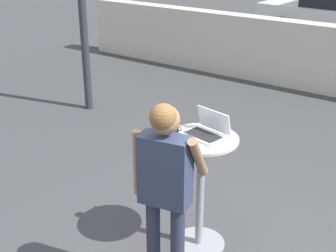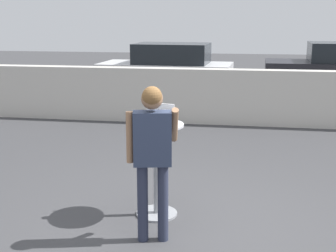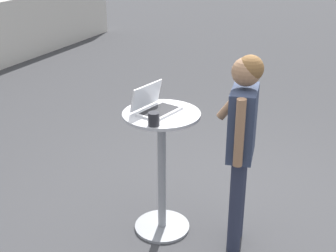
{
  "view_description": "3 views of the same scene",
  "coord_description": "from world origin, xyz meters",
  "px_view_note": "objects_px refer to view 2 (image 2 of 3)",
  "views": [
    {
      "loc": [
        1.4,
        -2.7,
        2.74
      ],
      "look_at": [
        -0.61,
        0.11,
        1.24
      ],
      "focal_mm": 50.0,
      "sensor_mm": 36.0,
      "label": 1
    },
    {
      "loc": [
        0.52,
        -4.67,
        2.27
      ],
      "look_at": [
        -0.29,
        0.28,
        1.09
      ],
      "focal_mm": 50.0,
      "sensor_mm": 36.0,
      "label": 2
    },
    {
      "loc": [
        -3.51,
        -1.17,
        2.48
      ],
      "look_at": [
        -0.46,
        0.29,
        1.0
      ],
      "focal_mm": 50.0,
      "sensor_mm": 36.0,
      "label": 3
    }
  ],
  "objects_px": {
    "cafe_table": "(156,162)",
    "standing_person": "(152,146)",
    "laptop": "(158,119)",
    "parked_car_near_street": "(168,68)",
    "coffee_mug": "(134,120)"
  },
  "relations": [
    {
      "from": "cafe_table",
      "to": "standing_person",
      "type": "distance_m",
      "value": 0.74
    },
    {
      "from": "standing_person",
      "to": "parked_car_near_street",
      "type": "height_order",
      "value": "standing_person"
    },
    {
      "from": "parked_car_near_street",
      "to": "coffee_mug",
      "type": "bearing_deg",
      "value": -83.06
    },
    {
      "from": "parked_car_near_street",
      "to": "standing_person",
      "type": "bearing_deg",
      "value": -81.54
    },
    {
      "from": "cafe_table",
      "to": "standing_person",
      "type": "xyz_separation_m",
      "value": [
        0.08,
        -0.64,
        0.37
      ]
    },
    {
      "from": "cafe_table",
      "to": "parked_car_near_street",
      "type": "height_order",
      "value": "parked_car_near_street"
    },
    {
      "from": "coffee_mug",
      "to": "parked_car_near_street",
      "type": "relative_size",
      "value": 0.03
    },
    {
      "from": "cafe_table",
      "to": "laptop",
      "type": "distance_m",
      "value": 0.5
    },
    {
      "from": "cafe_table",
      "to": "coffee_mug",
      "type": "relative_size",
      "value": 8.82
    },
    {
      "from": "laptop",
      "to": "standing_person",
      "type": "distance_m",
      "value": 0.72
    },
    {
      "from": "cafe_table",
      "to": "standing_person",
      "type": "height_order",
      "value": "standing_person"
    },
    {
      "from": "cafe_table",
      "to": "coffee_mug",
      "type": "height_order",
      "value": "coffee_mug"
    },
    {
      "from": "standing_person",
      "to": "parked_car_near_street",
      "type": "relative_size",
      "value": 0.4
    },
    {
      "from": "laptop",
      "to": "parked_car_near_street",
      "type": "height_order",
      "value": "parked_car_near_street"
    },
    {
      "from": "coffee_mug",
      "to": "standing_person",
      "type": "height_order",
      "value": "standing_person"
    }
  ]
}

